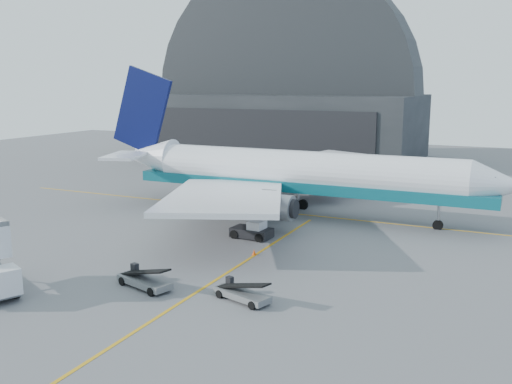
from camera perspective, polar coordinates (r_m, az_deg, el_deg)
The scene contains 8 objects.
ground at distance 44.45m, azimuth -2.45°, elevation -7.80°, with size 200.00×200.00×0.00m, color #565659.
taxi_lines at distance 55.52m, azimuth 3.59°, elevation -3.98°, with size 80.00×42.12×0.02m.
hangar at distance 110.47m, azimuth 2.94°, elevation 8.44°, with size 50.00×28.30×28.00m.
airliner at distance 62.04m, azimuth 3.27°, elevation 1.91°, with size 46.61×45.20×16.36m.
pushback_tug at distance 53.10m, azimuth -0.34°, elevation -3.94°, with size 3.85×2.39×1.73m.
belt_loader_a at distance 41.36m, azimuth -11.12°, elevation -8.63°, with size 4.85×2.70×1.81m.
belt_loader_b at distance 38.34m, azimuth -1.42°, elevation -10.09°, with size 4.42×2.53×1.66m.
traffic_cone at distance 48.06m, azimuth -0.19°, elevation -6.06°, with size 0.33×0.33×0.48m.
Camera 1 is at (19.47, -37.34, 14.23)m, focal length 40.00 mm.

